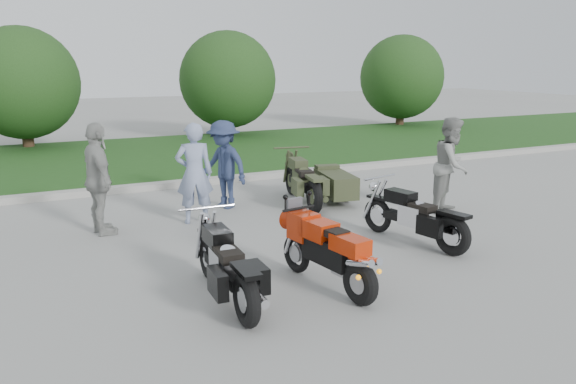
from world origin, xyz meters
name	(u,v)px	position (x,y,z in m)	size (l,w,h in m)	color
ground	(290,271)	(0.00, 0.00, 0.00)	(80.00, 80.00, 0.00)	#989893
curb	(178,184)	(0.00, 6.00, 0.07)	(60.00, 0.30, 0.15)	#A2A098
grass_strip	(142,157)	(0.00, 10.15, 0.07)	(60.00, 8.00, 0.14)	#26541C
tree_mid_left	(22,83)	(-3.00, 13.50, 2.19)	(3.60, 3.60, 4.00)	#3F2B1C
tree_mid_right	(228,80)	(4.00, 13.50, 2.19)	(3.60, 3.60, 4.00)	#3F2B1C
tree_far_right	(402,77)	(12.00, 13.50, 2.19)	(3.60, 3.60, 4.00)	#3F2B1C
sportbike_red	(328,250)	(0.18, -0.78, 0.53)	(0.52, 1.89, 0.90)	black
cruiser_left	(228,269)	(-1.15, -0.63, 0.43)	(0.38, 2.21, 0.85)	black
cruiser_right	(418,219)	(2.37, 0.17, 0.42)	(0.68, 2.13, 0.83)	black
cruiser_sidecar	(322,184)	(2.31, 3.18, 0.42)	(1.37, 2.31, 0.89)	black
person_stripe	(194,173)	(-0.48, 2.94, 0.92)	(0.67, 0.44, 1.84)	#8492B4
person_grey	(451,165)	(4.26, 1.55, 0.93)	(0.90, 0.70, 1.85)	gray
person_denim	(224,165)	(0.36, 3.73, 0.88)	(1.14, 0.66, 1.76)	navy
person_back	(99,179)	(-2.13, 2.97, 0.96)	(1.12, 0.47, 1.92)	#999B95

